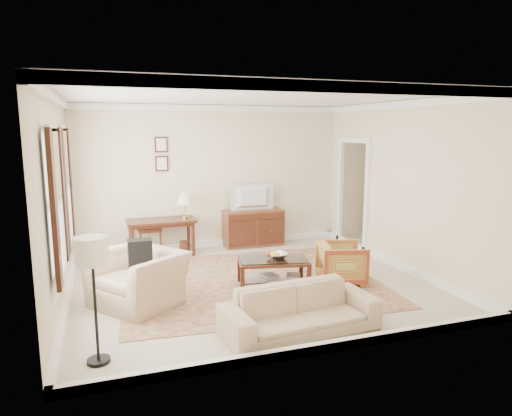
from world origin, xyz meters
TOP-DOWN VIEW (x-y plane):
  - room_shell at (0.00, 0.00)m, footprint 5.51×5.01m
  - annex_bedroom at (4.49, 1.15)m, footprint 3.00×2.70m
  - window_front at (-2.70, -0.70)m, footprint 0.12×1.56m
  - window_rear at (-2.70, 0.90)m, footprint 0.12×1.56m
  - doorway at (2.71, 1.50)m, footprint 0.10×1.12m
  - rug at (0.03, 0.03)m, footprint 4.20×3.67m
  - writing_desk at (-1.12, 2.08)m, footprint 1.29×0.65m
  - desk_chair at (-1.32, 2.43)m, footprint 0.49×0.49m
  - desk_lamp at (-0.66, 2.08)m, footprint 0.32×0.32m
  - framed_prints at (-1.02, 2.47)m, footprint 0.25×0.04m
  - sideboard at (0.80, 2.23)m, footprint 1.23×0.47m
  - tv at (0.80, 2.21)m, footprint 0.87×0.50m
  - coffee_table at (0.28, -0.29)m, footprint 1.17×0.83m
  - fruit_bowl at (0.37, -0.28)m, footprint 0.42×0.42m
  - book_a at (0.13, -0.27)m, footprint 0.28×0.08m
  - book_b at (0.49, -0.33)m, footprint 0.27×0.14m
  - striped_armchair at (1.37, -0.47)m, footprint 0.82×0.85m
  - club_armchair at (-1.75, -0.37)m, footprint 1.29×1.38m
  - backpack at (-1.71, -0.39)m, footprint 0.38×0.38m
  - sofa at (0.02, -1.91)m, footprint 1.93×0.72m
  - floor_lamp at (-2.29, -1.89)m, footprint 0.33×0.33m

SIDE VIEW (x-z plane):
  - rug at x=0.03m, z-range 0.00..0.01m
  - book_b at x=0.49m, z-range -0.02..0.36m
  - book_a at x=0.13m, z-range -0.01..0.37m
  - annex_bedroom at x=4.49m, z-range -1.11..1.79m
  - coffee_table at x=0.28m, z-range 0.12..0.57m
  - striped_armchair at x=1.37m, z-range 0.00..0.72m
  - sofa at x=0.02m, z-range 0.00..0.74m
  - sideboard at x=0.80m, z-range 0.00..0.76m
  - fruit_bowl at x=0.37m, z-range 0.45..0.56m
  - club_armchair at x=-1.75m, z-range 0.00..1.01m
  - desk_chair at x=-1.32m, z-range 0.00..1.05m
  - writing_desk at x=-1.12m, z-range 0.24..0.95m
  - backpack at x=-1.71m, z-range 0.56..0.96m
  - desk_lamp at x=-0.66m, z-range 0.71..1.21m
  - doorway at x=2.71m, z-range -0.05..2.20m
  - floor_lamp at x=-2.29m, z-range 0.44..1.79m
  - tv at x=0.80m, z-range 1.14..1.25m
  - window_front at x=-2.70m, z-range 0.65..2.45m
  - window_rear at x=-2.70m, z-range 0.65..2.45m
  - framed_prints at x=-1.02m, z-range 1.60..2.28m
  - room_shell at x=0.00m, z-range 1.02..3.93m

